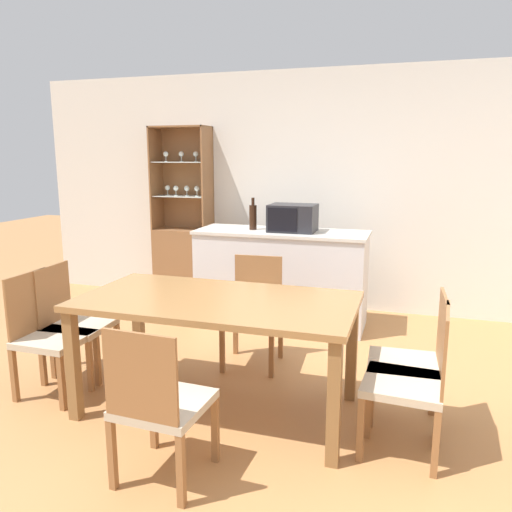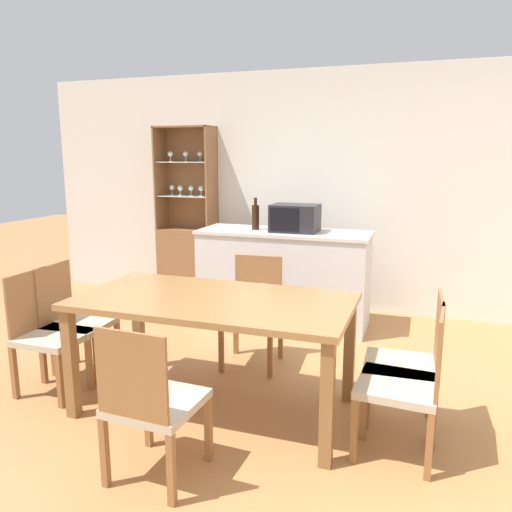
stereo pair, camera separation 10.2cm
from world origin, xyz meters
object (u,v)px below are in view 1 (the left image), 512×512
object	(u,v)px
dining_chair_side_right_near	(412,382)
wine_bottle	(253,217)
display_cabinet	(184,249)
dining_table	(217,311)
microwave	(293,218)
dining_chair_side_left_near	(49,335)
dining_chair_side_left_far	(74,323)
dining_chair_side_right_far	(412,362)
dining_chair_head_far	(254,312)
dining_chair_head_near	(159,404)

from	to	relation	value
dining_chair_side_right_near	wine_bottle	bearing A→B (deg)	42.26
display_cabinet	dining_table	bearing A→B (deg)	-59.98
display_cabinet	dining_chair_side_right_near	bearing A→B (deg)	-44.08
dining_chair_side_right_near	microwave	bearing A→B (deg)	34.29
microwave	dining_chair_side_left_near	bearing A→B (deg)	-123.23
microwave	display_cabinet	bearing A→B (deg)	159.34
dining_chair_side_left_far	wine_bottle	xyz separation A→B (m)	(0.87, 1.68, 0.64)
display_cabinet	wine_bottle	size ratio (longest dim) A/B	6.28
display_cabinet	dining_chair_side_right_far	xyz separation A→B (m)	(2.57, -2.21, -0.16)
dining_chair_side_left_far	dining_chair_side_left_near	bearing A→B (deg)	-3.46
dining_chair_head_far	microwave	size ratio (longest dim) A/B	1.94
dining_chair_head_near	dining_chair_side_left_far	distance (m)	1.52
dining_chair_side_right_far	dining_chair_head_far	xyz separation A→B (m)	(-1.22, 0.65, 0.00)
dining_chair_side_right_far	dining_chair_side_right_near	size ratio (longest dim) A/B	1.00
dining_chair_side_right_far	microwave	size ratio (longest dim) A/B	1.94
dining_chair_side_right_far	dining_chair_head_near	bearing A→B (deg)	125.23
dining_chair_side_right_near	dining_chair_head_near	bearing A→B (deg)	121.88
dining_table	microwave	bearing A→B (deg)	87.98
dining_chair_side_right_near	dining_chair_side_left_far	bearing A→B (deg)	87.36
dining_chair_side_left_near	dining_chair_head_near	size ratio (longest dim) A/B	1.00
dining_chair_side_left_near	dining_chair_side_right_far	xyz separation A→B (m)	(2.42, 0.28, 0.00)
dining_chair_side_left_near	dining_chair_side_right_near	distance (m)	2.42
dining_table	dining_chair_side_right_near	size ratio (longest dim) A/B	2.05
dining_chair_head_near	dining_chair_side_right_near	xyz separation A→B (m)	(1.21, 0.65, 0.00)
dining_chair_head_far	microwave	xyz separation A→B (m)	(0.07, 1.02, 0.64)
dining_chair_side_right_far	dining_chair_head_far	world-z (taller)	same
dining_chair_head_far	dining_table	bearing A→B (deg)	86.05
dining_chair_side_left_near	dining_chair_side_left_far	world-z (taller)	same
wine_bottle	dining_chair_side_right_far	bearing A→B (deg)	-47.20
display_cabinet	dining_chair_side_left_far	bearing A→B (deg)	-86.28
dining_chair_side_left_far	dining_chair_side_right_near	size ratio (longest dim) A/B	1.00
dining_chair_side_left_near	microwave	distance (m)	2.42
dining_chair_head_near	dining_table	bearing A→B (deg)	92.57
dining_chair_head_near	dining_chair_side_right_far	bearing A→B (deg)	40.07
dining_chair_side_left_near	dining_chair_head_far	bearing A→B (deg)	127.83
dining_table	dining_chair_side_left_near	world-z (taller)	dining_chair_side_left_near
microwave	wine_bottle	xyz separation A→B (m)	(-0.40, 0.00, -0.00)
dining_chair_head_near	microwave	xyz separation A→B (m)	(0.07, 2.60, 0.64)
dining_chair_head_near	dining_chair_side_right_near	size ratio (longest dim) A/B	1.00
display_cabinet	dining_chair_side_left_near	xyz separation A→B (m)	(0.14, -2.48, -0.16)
dining_chair_head_far	dining_chair_side_right_near	bearing A→B (deg)	138.46
dining_chair_side_left_far	dining_chair_side_right_near	xyz separation A→B (m)	(2.42, -0.27, 0.00)
dining_table	dining_chair_side_left_far	world-z (taller)	dining_chair_side_left_far
dining_chair_head_near	dining_chair_side_right_near	world-z (taller)	same
dining_chair_side_left_far	dining_chair_side_right_near	bearing A→B (deg)	80.11
dining_table	dining_chair_head_far	distance (m)	0.83
dining_table	dining_chair_side_left_far	bearing A→B (deg)	173.69
display_cabinet	dining_chair_head_near	distance (m)	3.42
dining_chair_side_left_near	dining_chair_side_right_far	size ratio (longest dim) A/B	1.00
microwave	dining_table	bearing A→B (deg)	-92.02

